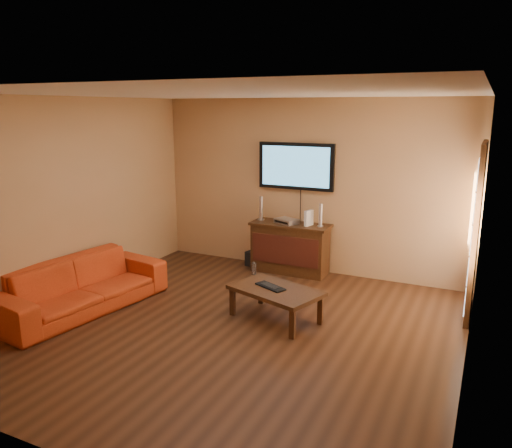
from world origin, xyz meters
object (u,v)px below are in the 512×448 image
Objects in this scene: media_console at (290,248)px; television at (296,166)px; speaker_right at (321,216)px; bottle at (254,268)px; av_receiver at (287,221)px; sofa at (81,277)px; speaker_left at (261,209)px; game_console at (309,218)px; coffee_table at (276,293)px; subwoofer at (255,258)px; keyboard at (270,286)px.

media_console is 1.28m from television.
speaker_right is 1.32m from bottle.
av_receiver is 1.62× the size of bottle.
sofa is (-1.85, -2.56, 0.04)m from media_console.
sofa is 5.81× the size of speaker_left.
sofa is 9.31× the size of game_console.
coffee_table is 3.23× the size of speaker_left.
subwoofer is (-1.17, 1.84, -0.23)m from coffee_table.
sofa is 2.91m from subwoofer.
media_console is at bearing 6.07° from subwoofer.
speaker_right is (-0.04, 1.79, 0.60)m from coffee_table.
speaker_left is at bearing 0.70° from subwoofer.
game_console reaches higher than av_receiver.
speaker_left is at bearing 178.40° from speaker_right.
coffee_table is at bearing -45.98° from subwoofer.
bottle is at bearing -54.29° from subwoofer.
speaker_left is 0.95m from bottle.
television is at bearing 16.85° from speaker_left.
bottle is (-0.98, 1.43, -0.25)m from coffee_table.
media_console is at bearing 35.62° from av_receiver.
speaker_right is at bearing -33.70° from sofa.
television is 3.49× the size of speaker_right.
media_console is 1.01× the size of coffee_table.
sofa is at bearing -103.04° from subwoofer.
keyboard is (0.44, -1.76, 0.01)m from media_console.
coffee_table is 5.16× the size of subwoofer.
speaker_right reaches higher than coffee_table.
av_receiver is 1.40× the size of game_console.
speaker_left reaches higher than av_receiver.
television is at bearing 104.75° from coffee_table.
game_console reaches higher than bottle.
sofa reaches higher than bottle.
coffee_table is 0.10m from keyboard.
game_console is (0.36, 0.00, 0.08)m from av_receiver.
sofa is (-2.37, -0.78, 0.08)m from coffee_table.
speaker_right is 1.40m from subwoofer.
keyboard is (-0.08, 0.02, 0.06)m from coffee_table.
bottle is at bearing 124.53° from coffee_table.
speaker_left is at bearing 175.68° from media_console.
bottle is (1.39, 2.21, -0.34)m from sofa.
television is at bearing 90.00° from media_console.
subwoofer is at bearing 174.42° from media_console.
keyboard is (1.09, -1.83, 0.29)m from subwoofer.
keyboard is at bearing -50.78° from av_receiver.
speaker_left is 0.83m from game_console.
television is at bearing 23.50° from subwoofer.
speaker_right is 1.70× the size of bottle.
keyboard is (2.30, 0.80, -0.02)m from sofa.
speaker_right is 0.56m from av_receiver.
keyboard is (-0.04, -1.77, -0.54)m from speaker_right.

